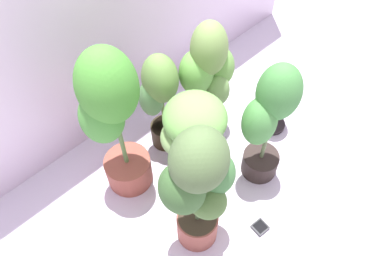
% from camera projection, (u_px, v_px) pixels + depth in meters
% --- Properties ---
extents(ground_plane, '(8.00, 8.00, 0.00)m').
position_uv_depth(ground_plane, '(212.00, 191.00, 2.39)').
color(ground_plane, silver).
rests_on(ground_plane, ground).
extents(potted_plant_back_left, '(0.40, 0.39, 1.07)m').
position_uv_depth(potted_plant_back_left, '(112.00, 117.00, 1.93)').
color(potted_plant_back_left, '#994B3C').
rests_on(potted_plant_back_left, ground).
extents(potted_plant_back_center, '(0.26, 0.26, 0.76)m').
position_uv_depth(potted_plant_back_center, '(160.00, 97.00, 2.24)').
color(potted_plant_back_center, '#332919').
rests_on(potted_plant_back_center, ground).
extents(potted_plant_back_right, '(0.37, 0.32, 0.88)m').
position_uv_depth(potted_plant_back_right, '(208.00, 74.00, 2.26)').
color(potted_plant_back_right, black).
rests_on(potted_plant_back_right, ground).
extents(potted_plant_center, '(0.40, 0.40, 0.71)m').
position_uv_depth(potted_plant_center, '(193.00, 138.00, 2.10)').
color(potted_plant_center, '#312924').
rests_on(potted_plant_center, ground).
extents(potted_plant_front_right, '(0.37, 0.31, 0.91)m').
position_uv_depth(potted_plant_front_right, '(268.00, 120.00, 2.04)').
color(potted_plant_front_right, '#302521').
rests_on(potted_plant_front_right, ground).
extents(potted_plant_front_left, '(0.43, 0.33, 0.96)m').
position_uv_depth(potted_plant_front_left, '(199.00, 187.00, 1.77)').
color(potted_plant_front_left, '#924C3F').
rests_on(potted_plant_front_left, ground).
extents(hygrometer_box, '(0.09, 0.09, 0.03)m').
position_uv_depth(hygrometer_box, '(260.00, 227.00, 2.24)').
color(hygrometer_box, '#333438').
rests_on(hygrometer_box, ground).
extents(floor_fan, '(0.22, 0.22, 0.37)m').
position_uv_depth(floor_fan, '(278.00, 102.00, 2.49)').
color(floor_fan, black).
rests_on(floor_fan, ground).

